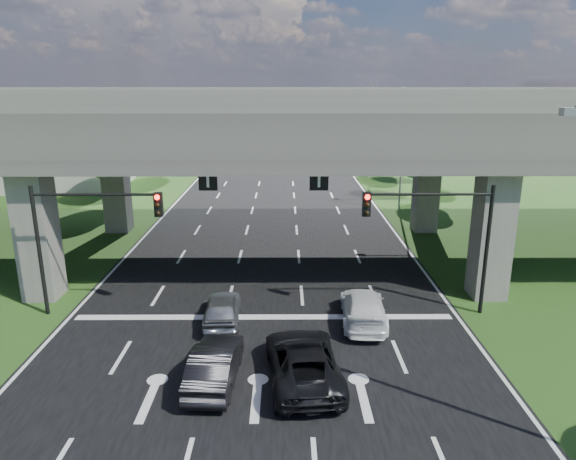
{
  "coord_description": "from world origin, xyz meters",
  "views": [
    {
      "loc": [
        0.99,
        -17.78,
        10.19
      ],
      "look_at": [
        1.12,
        7.68,
        2.95
      ],
      "focal_mm": 32.0,
      "sensor_mm": 36.0,
      "label": 1
    }
  ],
  "objects_px": {
    "streetlight_far": "(398,140)",
    "car_white": "(363,308)",
    "signal_right": "(441,226)",
    "car_trailing": "(303,361)",
    "car_dark": "(215,364)",
    "signal_left": "(85,226)",
    "car_silver": "(222,308)",
    "streetlight_beyond": "(367,125)"
  },
  "relations": [
    {
      "from": "signal_right",
      "to": "streetlight_far",
      "type": "height_order",
      "value": "streetlight_far"
    },
    {
      "from": "streetlight_far",
      "to": "car_white",
      "type": "height_order",
      "value": "streetlight_far"
    },
    {
      "from": "signal_right",
      "to": "streetlight_far",
      "type": "bearing_deg",
      "value": 83.53
    },
    {
      "from": "streetlight_beyond",
      "to": "car_trailing",
      "type": "height_order",
      "value": "streetlight_beyond"
    },
    {
      "from": "car_white",
      "to": "car_trailing",
      "type": "height_order",
      "value": "car_trailing"
    },
    {
      "from": "signal_right",
      "to": "car_trailing",
      "type": "height_order",
      "value": "signal_right"
    },
    {
      "from": "streetlight_far",
      "to": "car_silver",
      "type": "height_order",
      "value": "streetlight_far"
    },
    {
      "from": "car_silver",
      "to": "car_trailing",
      "type": "xyz_separation_m",
      "value": [
        3.41,
        -4.58,
        0.06
      ]
    },
    {
      "from": "signal_left",
      "to": "streetlight_beyond",
      "type": "bearing_deg",
      "value": 63.57
    },
    {
      "from": "signal_right",
      "to": "car_silver",
      "type": "distance_m",
      "value": 10.28
    },
    {
      "from": "streetlight_far",
      "to": "car_white",
      "type": "bearing_deg",
      "value": -105.13
    },
    {
      "from": "car_trailing",
      "to": "signal_right",
      "type": "bearing_deg",
      "value": -143.86
    },
    {
      "from": "streetlight_far",
      "to": "streetlight_beyond",
      "type": "bearing_deg",
      "value": 90.0
    },
    {
      "from": "car_silver",
      "to": "signal_left",
      "type": "bearing_deg",
      "value": -11.82
    },
    {
      "from": "streetlight_far",
      "to": "car_white",
      "type": "xyz_separation_m",
      "value": [
        -5.68,
        -21.0,
        -5.14
      ]
    },
    {
      "from": "streetlight_beyond",
      "to": "car_dark",
      "type": "bearing_deg",
      "value": -105.53
    },
    {
      "from": "car_white",
      "to": "car_trailing",
      "type": "xyz_separation_m",
      "value": [
        -2.81,
        -4.58,
        0.05
      ]
    },
    {
      "from": "signal_left",
      "to": "car_dark",
      "type": "bearing_deg",
      "value": -41.99
    },
    {
      "from": "signal_left",
      "to": "car_white",
      "type": "relative_size",
      "value": 1.29
    },
    {
      "from": "signal_left",
      "to": "streetlight_far",
      "type": "xyz_separation_m",
      "value": [
        17.92,
        20.06,
        1.66
      ]
    },
    {
      "from": "streetlight_beyond",
      "to": "car_white",
      "type": "relative_size",
      "value": 2.16
    },
    {
      "from": "signal_left",
      "to": "car_silver",
      "type": "height_order",
      "value": "signal_left"
    },
    {
      "from": "signal_right",
      "to": "car_trailing",
      "type": "relative_size",
      "value": 1.15
    },
    {
      "from": "car_silver",
      "to": "car_dark",
      "type": "xyz_separation_m",
      "value": [
        0.3,
        -4.75,
        0.04
      ]
    },
    {
      "from": "streetlight_far",
      "to": "car_dark",
      "type": "xyz_separation_m",
      "value": [
        -11.6,
        -25.75,
        -5.11
      ]
    },
    {
      "from": "streetlight_far",
      "to": "car_dark",
      "type": "relative_size",
      "value": 2.34
    },
    {
      "from": "car_white",
      "to": "streetlight_beyond",
      "type": "bearing_deg",
      "value": -94.74
    },
    {
      "from": "signal_right",
      "to": "car_silver",
      "type": "height_order",
      "value": "signal_right"
    },
    {
      "from": "streetlight_beyond",
      "to": "streetlight_far",
      "type": "bearing_deg",
      "value": -90.0
    },
    {
      "from": "car_dark",
      "to": "car_white",
      "type": "relative_size",
      "value": 0.92
    },
    {
      "from": "signal_right",
      "to": "streetlight_far",
      "type": "distance_m",
      "value": 20.25
    },
    {
      "from": "signal_right",
      "to": "signal_left",
      "type": "bearing_deg",
      "value": 180.0
    },
    {
      "from": "car_dark",
      "to": "car_white",
      "type": "height_order",
      "value": "car_dark"
    },
    {
      "from": "signal_right",
      "to": "car_trailing",
      "type": "distance_m",
      "value": 8.99
    },
    {
      "from": "streetlight_far",
      "to": "car_silver",
      "type": "relative_size",
      "value": 2.56
    },
    {
      "from": "signal_left",
      "to": "car_trailing",
      "type": "bearing_deg",
      "value": -30.35
    },
    {
      "from": "signal_left",
      "to": "car_trailing",
      "type": "distance_m",
      "value": 11.46
    },
    {
      "from": "signal_left",
      "to": "car_trailing",
      "type": "height_order",
      "value": "signal_left"
    },
    {
      "from": "streetlight_far",
      "to": "car_silver",
      "type": "bearing_deg",
      "value": -119.53
    },
    {
      "from": "streetlight_far",
      "to": "streetlight_beyond",
      "type": "distance_m",
      "value": 16.0
    },
    {
      "from": "car_silver",
      "to": "car_white",
      "type": "distance_m",
      "value": 6.22
    },
    {
      "from": "streetlight_beyond",
      "to": "car_white",
      "type": "distance_m",
      "value": 37.78
    }
  ]
}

